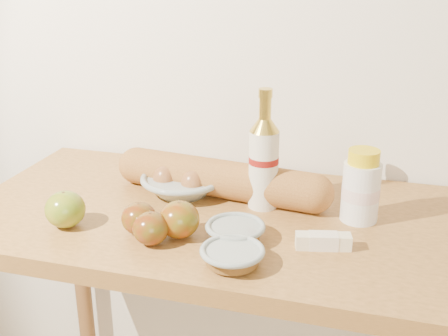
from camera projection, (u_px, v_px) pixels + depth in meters
The scene contains 13 objects.
back_wall at pixel (263, 15), 1.42m from camera, with size 3.50×0.02×2.60m, color silver.
table at pixel (228, 261), 1.31m from camera, with size 1.20×0.60×0.90m.
bourbon_bottle at pixel (264, 161), 1.26m from camera, with size 0.08×0.08×0.28m.
cream_bottle at pixel (361, 188), 1.21m from camera, with size 0.09×0.09×0.16m.
egg_bowl at pixel (183, 181), 1.36m from camera, with size 0.23×0.23×0.07m.
baguette at pixel (220, 179), 1.34m from camera, with size 0.55×0.15×0.09m.
apple_yellowgreen at pixel (65, 209), 1.19m from camera, with size 0.09×0.09×0.08m.
apple_redgreen_front at pixel (151, 228), 1.12m from camera, with size 0.09×0.09×0.07m.
apple_redgreen_right at pixel (179, 220), 1.15m from camera, with size 0.09×0.09×0.08m.
sugar_bowl at pixel (232, 256), 1.05m from camera, with size 0.13×0.13×0.04m.
syrup_bowl at pixel (235, 231), 1.14m from camera, with size 0.16×0.16×0.04m.
butter_stick at pixel (323, 241), 1.11m from camera, with size 0.11×0.05×0.03m.
apple_extra at pixel (139, 218), 1.16m from camera, with size 0.09×0.09×0.07m.
Camera 1 is at (0.31, 0.08, 1.45)m, focal length 45.00 mm.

